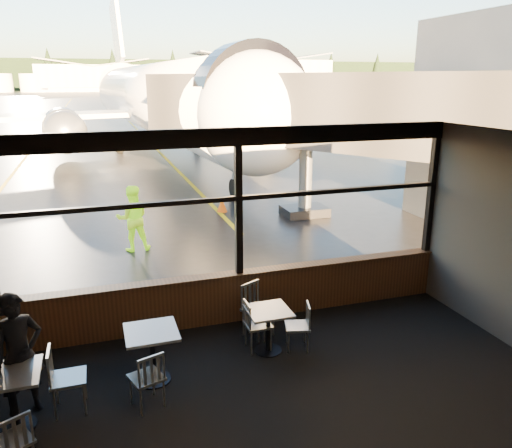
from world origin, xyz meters
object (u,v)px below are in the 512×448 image
cafe_table_near (268,331)px  chair_left_s (11,442)px  chair_near_w (258,325)px  chair_mid_s (146,378)px  jet_bridge (304,150)px  cafe_table_left (14,401)px  chair_near_e (297,327)px  chair_near_n (258,311)px  passenger (19,355)px  cafe_table_mid (153,356)px  ground_crew (133,218)px  chair_mid_w (69,379)px  cone_nose (222,205)px  airliner (158,51)px

cafe_table_near → chair_left_s: (-3.57, -1.61, 0.05)m
chair_near_w → chair_mid_s: size_ratio=1.00×
jet_bridge → chair_left_s: bearing=-130.2°
cafe_table_left → cafe_table_near: bearing=11.8°
chair_near_w → chair_near_e: bearing=72.0°
chair_near_w → chair_near_n: size_ratio=0.91×
jet_bridge → chair_near_w: 7.74m
cafe_table_near → chair_left_s: 3.92m
cafe_table_near → passenger: passenger is taller
cafe_table_mid → ground_crew: size_ratio=0.48×
jet_bridge → chair_left_s: 11.07m
cafe_table_near → jet_bridge: bearing=62.7°
cafe_table_left → chair_mid_w: chair_mid_w is taller
cafe_table_left → ground_crew: 6.91m
jet_bridge → cafe_table_near: size_ratio=13.90×
cafe_table_mid → ground_crew: ground_crew is taller
chair_near_w → cone_nose: bearing=169.7°
ground_crew → chair_near_e: bearing=109.6°
jet_bridge → chair_left_s: (-7.05, -8.34, -1.83)m
cafe_table_near → passenger: 3.63m
chair_near_e → cone_nose: size_ratio=1.67×
jet_bridge → chair_near_e: (-3.00, -6.80, -1.85)m
chair_near_n → chair_left_s: 4.18m
chair_left_s → ground_crew: size_ratio=0.50×
cafe_table_mid → cone_nose: 9.74m
cafe_table_mid → ground_crew: 6.11m
airliner → cone_nose: 15.75m
chair_near_n → chair_mid_s: (-2.03, -1.37, -0.04)m
cafe_table_mid → chair_mid_w: (-1.13, -0.33, 0.06)m
jet_bridge → cafe_table_near: bearing=-117.3°
cafe_table_near → chair_mid_w: size_ratio=0.79×
cafe_table_left → ground_crew: bearing=72.9°
cafe_table_mid → passenger: (-1.70, -0.18, 0.44)m
cafe_table_near → cafe_table_left: 3.73m
chair_mid_w → chair_near_w: bearing=104.5°
chair_near_e → cafe_table_near: bearing=97.8°
cafe_table_left → passenger: passenger is taller
passenger → cafe_table_mid: bearing=-18.2°
ground_crew → chair_mid_s: bearing=86.6°
chair_left_s → cone_nose: (5.06, 10.49, -0.18)m
chair_near_n → cafe_table_near: bearing=62.1°
ground_crew → chair_near_n: bearing=107.2°
chair_near_n → passenger: (-3.58, -0.98, 0.38)m
chair_left_s → passenger: (0.00, 1.17, 0.42)m
ground_crew → chair_mid_w: bearing=77.9°
cafe_table_mid → chair_left_s: bearing=-141.7°
cafe_table_mid → chair_mid_w: bearing=-163.8°
chair_mid_w → ground_crew: ground_crew is taller
cafe_table_near → chair_mid_w: (-3.00, -0.59, 0.10)m
cafe_table_left → chair_mid_s: (1.64, -0.06, 0.03)m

